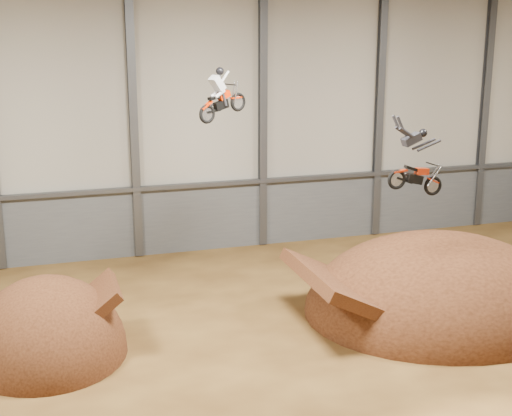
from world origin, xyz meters
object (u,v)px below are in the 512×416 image
Objects in this scene: fmx_rider_a at (224,90)px; fmx_rider_b at (415,157)px; takeoff_ramp at (49,353)px; landing_ramp at (436,311)px.

fmx_rider_a reaches higher than fmx_rider_b.
takeoff_ramp is at bearing 169.79° from fmx_rider_b.
takeoff_ramp is 15.13m from fmx_rider_b.
fmx_rider_a is 7.79m from fmx_rider_b.
fmx_rider_a reaches higher than takeoff_ramp.
landing_ramp is 7.27m from fmx_rider_b.
fmx_rider_a is (-8.22, 3.09, 9.07)m from landing_ramp.
landing_ramp is at bearing 28.32° from fmx_rider_b.
fmx_rider_b is (6.06, -4.35, -2.24)m from fmx_rider_a.
landing_ramp is 12.62m from fmx_rider_a.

